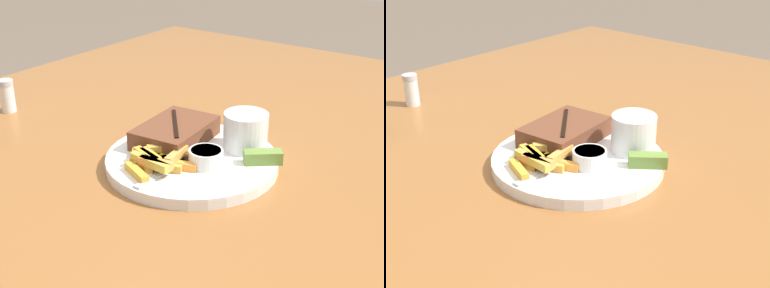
{
  "view_description": "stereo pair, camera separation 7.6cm",
  "coord_description": "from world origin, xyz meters",
  "views": [
    {
      "loc": [
        -0.61,
        -0.44,
        1.15
      ],
      "look_at": [
        0.0,
        0.0,
        0.8
      ],
      "focal_mm": 50.0,
      "sensor_mm": 36.0,
      "label": 1
    },
    {
      "loc": [
        -0.56,
        -0.5,
        1.15
      ],
      "look_at": [
        0.0,
        0.0,
        0.8
      ],
      "focal_mm": 50.0,
      "sensor_mm": 36.0,
      "label": 2
    }
  ],
  "objects": [
    {
      "name": "dipping_sauce_cup",
      "position": [
        -0.01,
        -0.04,
        0.79
      ],
      "size": [
        0.05,
        0.05,
        0.03
      ],
      "color": "silver",
      "rests_on": "dinner_plate"
    },
    {
      "name": "fries_pile",
      "position": [
        -0.06,
        0.02,
        0.79
      ],
      "size": [
        0.11,
        0.13,
        0.02
      ],
      "color": "gold",
      "rests_on": "dinner_plate"
    },
    {
      "name": "salt_shaker",
      "position": [
        -0.02,
        0.43,
        0.79
      ],
      "size": [
        0.03,
        0.03,
        0.07
      ],
      "color": "white",
      "rests_on": "dining_table"
    },
    {
      "name": "steak_portion",
      "position": [
        0.03,
        0.05,
        0.79
      ],
      "size": [
        0.15,
        0.11,
        0.03
      ],
      "color": "brown",
      "rests_on": "dinner_plate"
    },
    {
      "name": "fork_utensil",
      "position": [
        -0.07,
        0.0,
        0.78
      ],
      "size": [
        0.13,
        0.01,
        0.0
      ],
      "rotation": [
        0.0,
        0.0,
        6.26
      ],
      "color": "#B7B7BC",
      "rests_on": "dinner_plate"
    },
    {
      "name": "dining_table",
      "position": [
        0.0,
        0.0,
        0.69
      ],
      "size": [
        1.55,
        1.27,
        0.76
      ],
      "color": "#935B2D",
      "rests_on": "ground_plane"
    },
    {
      "name": "dinner_plate",
      "position": [
        0.0,
        0.0,
        0.77
      ],
      "size": [
        0.27,
        0.27,
        0.02
      ],
      "color": "white",
      "rests_on": "dining_table"
    },
    {
      "name": "pickle_spear",
      "position": [
        0.04,
        -0.1,
        0.79
      ],
      "size": [
        0.05,
        0.06,
        0.02
      ],
      "color": "olive",
      "rests_on": "dinner_plate"
    },
    {
      "name": "knife_utensil",
      "position": [
        -0.01,
        0.03,
        0.78
      ],
      "size": [
        0.06,
        0.16,
        0.01
      ],
      "rotation": [
        0.0,
        0.0,
        1.31
      ],
      "color": "#B7B7BC",
      "rests_on": "dinner_plate"
    },
    {
      "name": "coleslaw_cup",
      "position": [
        0.07,
        -0.05,
        0.81
      ],
      "size": [
        0.07,
        0.07,
        0.06
      ],
      "color": "white",
      "rests_on": "dinner_plate"
    }
  ]
}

